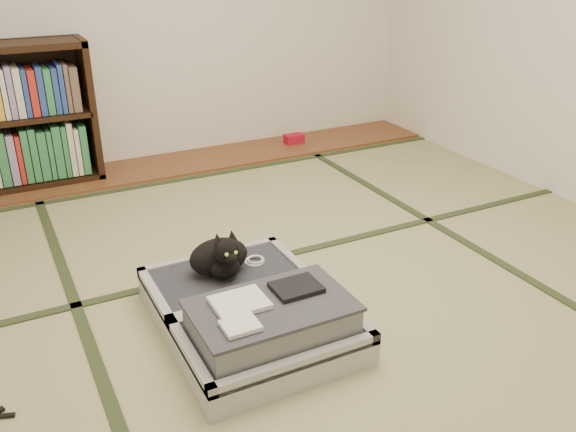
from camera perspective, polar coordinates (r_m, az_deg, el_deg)
name	(u,v)px	position (r m, az deg, el deg)	size (l,w,h in m)	color
floor	(313,294)	(2.86, 2.32, -7.35)	(4.50, 4.50, 0.00)	tan
wood_strip	(179,164)	(4.54, -10.15, 4.84)	(4.00, 0.50, 0.02)	brown
red_item	(294,139)	(4.90, 0.57, 7.26)	(0.15, 0.09, 0.07)	#AD0D24
tatami_borders	(267,250)	(3.24, -1.95, -3.18)	(4.00, 4.50, 0.01)	#2D381E
suitcase	(252,314)	(2.56, -3.36, -9.12)	(0.70, 0.93, 0.27)	#B6B5BA
cat	(221,257)	(2.72, -6.30, -3.83)	(0.31, 0.31, 0.25)	black
cable_coil	(255,261)	(2.85, -3.14, -4.20)	(0.10, 0.10, 0.02)	white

